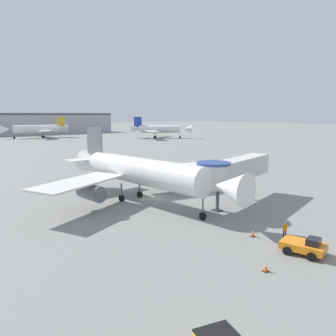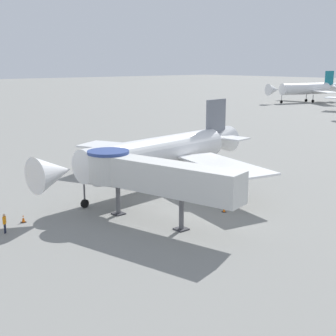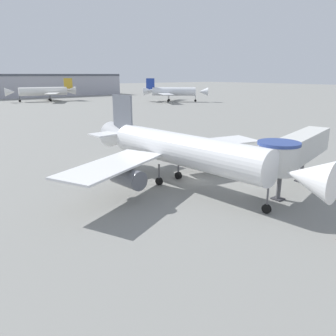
# 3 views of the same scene
# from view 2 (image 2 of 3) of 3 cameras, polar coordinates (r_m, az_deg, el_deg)

# --- Properties ---
(ground_plane) EXTENTS (800.00, 800.00, 0.00)m
(ground_plane) POSITION_cam_2_polar(r_m,az_deg,el_deg) (54.54, 1.03, -2.85)
(ground_plane) COLOR gray
(main_airplane) EXTENTS (29.59, 30.59, 9.92)m
(main_airplane) POSITION_cam_2_polar(r_m,az_deg,el_deg) (55.24, -1.05, 1.82)
(main_airplane) COLOR white
(main_airplane) RESTS_ON ground_plane
(jet_bridge) EXTENTS (16.40, 6.81, 6.26)m
(jet_bridge) POSITION_cam_2_polar(r_m,az_deg,el_deg) (43.07, -2.40, -0.79)
(jet_bridge) COLOR silver
(jet_bridge) RESTS_ON ground_plane
(traffic_cone_starboard_wing) EXTENTS (0.39, 0.39, 0.65)m
(traffic_cone_starboard_wing) POSITION_cam_2_polar(r_m,az_deg,el_deg) (47.30, 6.86, -5.00)
(traffic_cone_starboard_wing) COLOR black
(traffic_cone_starboard_wing) RESTS_ON ground_plane
(traffic_cone_near_nose) EXTENTS (0.45, 0.45, 0.74)m
(traffic_cone_near_nose) POSITION_cam_2_polar(r_m,az_deg,el_deg) (46.06, -17.23, -5.93)
(traffic_cone_near_nose) COLOR black
(traffic_cone_near_nose) RESTS_ON ground_plane
(ground_crew_marshaller) EXTENTS (0.39, 0.37, 1.77)m
(ground_crew_marshaller) POSITION_cam_2_polar(r_m,az_deg,el_deg) (43.53, -19.31, -6.24)
(ground_crew_marshaller) COLOR #1E2338
(ground_crew_marshaller) RESTS_ON ground_plane
(background_jet_teal_tail) EXTENTS (29.95, 31.85, 11.66)m
(background_jet_teal_tail) POSITION_cam_2_polar(r_m,az_deg,el_deg) (186.60, 16.47, 9.25)
(background_jet_teal_tail) COLOR white
(background_jet_teal_tail) RESTS_ON ground_plane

